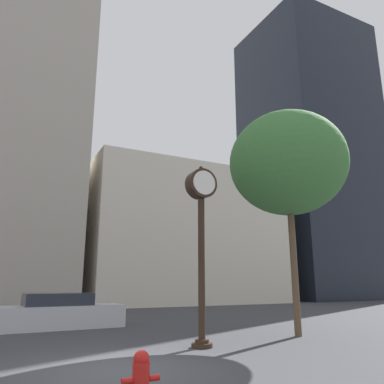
% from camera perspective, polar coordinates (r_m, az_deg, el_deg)
% --- Properties ---
extents(ground_plane, '(200.00, 200.00, 0.00)m').
position_cam_1_polar(ground_plane, '(8.81, -11.56, -25.02)').
color(ground_plane, '#38383D').
extents(building_tall_tower, '(11.34, 12.00, 32.26)m').
position_cam_1_polar(building_tall_tower, '(35.33, -25.92, 11.83)').
color(building_tall_tower, '#ADA393').
rests_on(building_tall_tower, ground_plane).
extents(building_storefront_row, '(17.94, 12.00, 11.73)m').
position_cam_1_polar(building_storefront_row, '(35.83, -2.03, -7.03)').
color(building_storefront_row, beige).
rests_on(building_storefront_row, ground_plane).
extents(building_glass_modern, '(13.37, 12.00, 33.47)m').
position_cam_1_polar(building_glass_modern, '(48.32, 17.56, 5.10)').
color(building_glass_modern, black).
rests_on(building_glass_modern, ground_plane).
extents(street_clock, '(0.92, 0.60, 5.32)m').
position_cam_1_polar(street_clock, '(11.35, 1.41, -4.35)').
color(street_clock, black).
rests_on(street_clock, ground_plane).
extents(car_silver, '(4.76, 1.95, 1.36)m').
position_cam_1_polar(car_silver, '(16.55, -19.24, -17.03)').
color(car_silver, '#BCBCC1').
rests_on(car_silver, ground_plane).
extents(fire_hydrant_near, '(0.62, 0.27, 0.74)m').
position_cam_1_polar(fire_hydrant_near, '(6.54, -7.79, -25.91)').
color(fire_hydrant_near, red).
rests_on(fire_hydrant_near, ground_plane).
extents(bare_tree, '(4.36, 4.36, 8.11)m').
position_cam_1_polar(bare_tree, '(14.57, 14.37, 4.22)').
color(bare_tree, brown).
rests_on(bare_tree, ground_plane).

